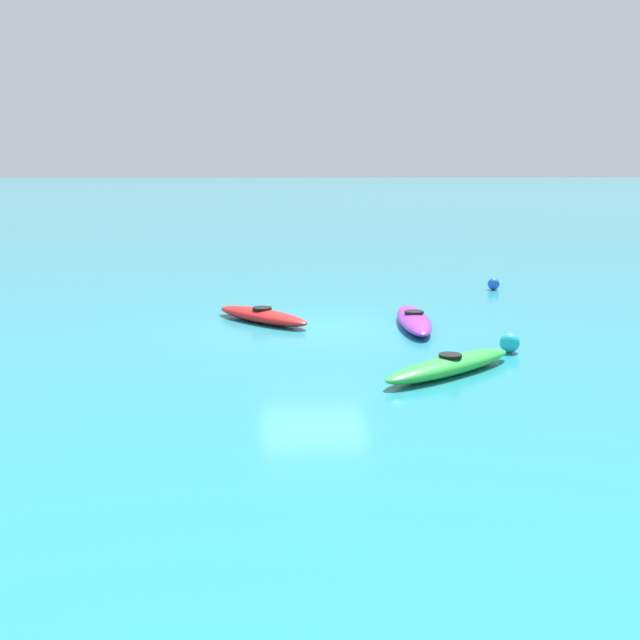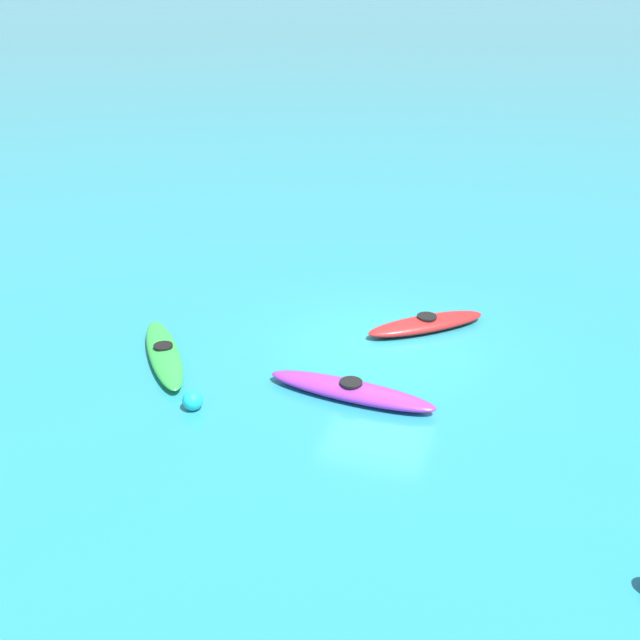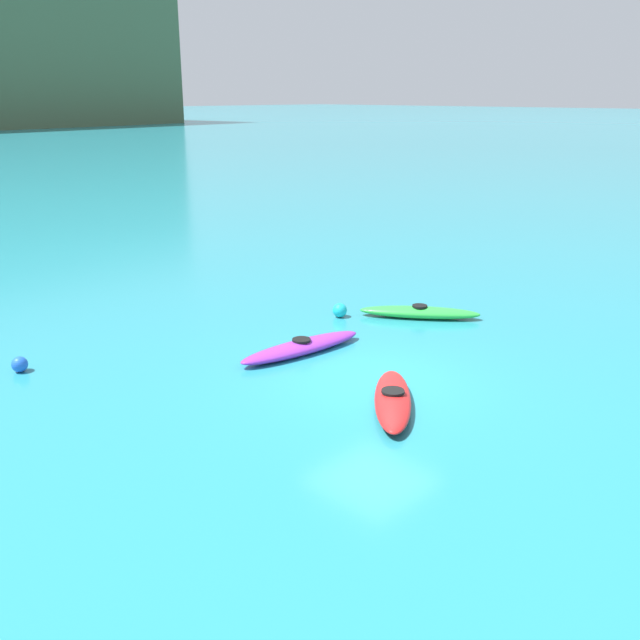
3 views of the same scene
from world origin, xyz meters
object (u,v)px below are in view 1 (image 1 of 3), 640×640
Objects in this scene: buoy_blue at (494,284)px; kayak_green at (450,365)px; kayak_purple at (414,320)px; buoy_cyan at (510,343)px; kayak_red at (262,316)px.

kayak_green is at bearing -22.09° from buoy_blue.
kayak_purple is 8.82× the size of buoy_cyan.
buoy_cyan reaches higher than kayak_green.
buoy_cyan is at bearing 133.10° from kayak_green.
kayak_red is 7.70× the size of buoy_blue.
kayak_purple is at bearing 76.40° from kayak_red.
kayak_green is (5.16, 3.26, -0.00)m from kayak_red.
kayak_purple reaches higher than buoy_blue.
kayak_red reaches higher than buoy_blue.
buoy_cyan is at bearing 26.02° from kayak_purple.
kayak_red is 6.92× the size of buoy_cyan.
kayak_green is at bearing -46.90° from buoy_cyan.
kayak_red is 0.90× the size of kayak_green.
buoy_cyan is (3.64, 4.89, 0.04)m from kayak_red.
kayak_red is at bearing -126.63° from buoy_cyan.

